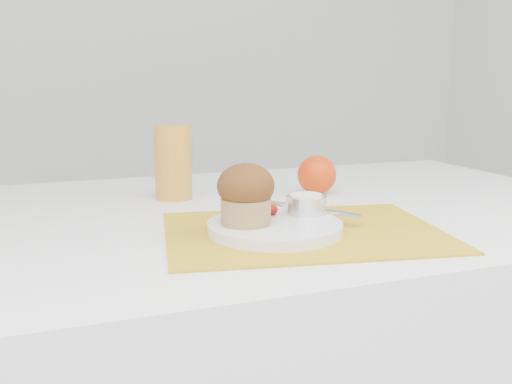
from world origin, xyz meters
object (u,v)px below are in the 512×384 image
object	(u,v)px
plate	(275,227)
muffin	(246,194)
orange	(317,175)
juice_glass	(173,162)

from	to	relation	value
plate	muffin	size ratio (longest dim) A/B	2.24
orange	juice_glass	world-z (taller)	juice_glass
plate	orange	bearing A→B (deg)	52.43
plate	muffin	distance (m)	0.07
plate	muffin	world-z (taller)	muffin
plate	orange	world-z (taller)	orange
orange	juice_glass	size ratio (longest dim) A/B	0.54
orange	juice_glass	xyz separation A→B (m)	(-0.28, 0.06, 0.03)
plate	orange	distance (m)	0.32
orange	juice_glass	distance (m)	0.28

